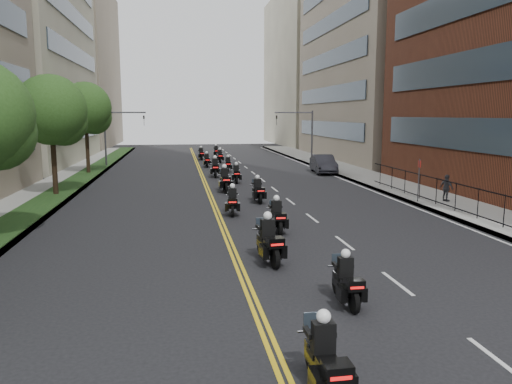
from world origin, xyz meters
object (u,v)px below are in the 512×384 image
(motorcycle_5, at_px, (258,191))
(pedestrian_c, at_px, (446,188))
(motorcycle_12, at_px, (201,154))
(motorcycle_13, at_px, (216,152))
(motorcycle_3, at_px, (277,218))
(motorcycle_8, at_px, (215,168))
(parked_sedan, at_px, (323,164))
(motorcycle_6, at_px, (225,181))
(motorcycle_9, at_px, (228,165))
(motorcycle_11, at_px, (220,157))
(motorcycle_1, at_px, (346,283))
(motorcycle_10, at_px, (207,161))
(motorcycle_2, at_px, (269,243))
(motorcycle_0, at_px, (325,362))
(motorcycle_7, at_px, (236,175))
(motorcycle_4, at_px, (233,202))

(motorcycle_5, height_order, pedestrian_c, pedestrian_c)
(motorcycle_12, bearing_deg, motorcycle_5, -90.15)
(motorcycle_12, relative_size, pedestrian_c, 1.38)
(motorcycle_12, distance_m, motorcycle_13, 4.48)
(motorcycle_3, xyz_separation_m, motorcycle_8, (-1.23, 20.35, 0.06))
(motorcycle_8, bearing_deg, motorcycle_13, 87.46)
(parked_sedan, bearing_deg, motorcycle_6, -130.03)
(motorcycle_13, bearing_deg, motorcycle_9, -91.20)
(motorcycle_11, bearing_deg, motorcycle_5, -89.47)
(motorcycle_1, xyz_separation_m, motorcycle_10, (-1.68, 37.14, 0.01))
(motorcycle_2, height_order, motorcycle_12, motorcycle_2)
(motorcycle_12, bearing_deg, pedestrian_c, -71.79)
(motorcycle_5, bearing_deg, motorcycle_3, -94.98)
(motorcycle_11, distance_m, motorcycle_12, 4.23)
(motorcycle_6, height_order, motorcycle_9, motorcycle_6)
(motorcycle_0, distance_m, motorcycle_13, 53.61)
(motorcycle_5, xyz_separation_m, motorcycle_11, (-0.16, 25.13, -0.01))
(motorcycle_0, height_order, motorcycle_3, motorcycle_3)
(motorcycle_6, relative_size, motorcycle_8, 1.04)
(motorcycle_7, relative_size, parked_sedan, 0.43)
(motorcycle_13, bearing_deg, motorcycle_12, -117.65)
(motorcycle_0, xyz_separation_m, motorcycle_6, (0.48, 25.03, 0.10))
(motorcycle_1, xyz_separation_m, motorcycle_8, (-1.45, 29.03, 0.11))
(motorcycle_7, relative_size, motorcycle_10, 1.01)
(motorcycle_4, bearing_deg, motorcycle_9, 90.93)
(motorcycle_13, bearing_deg, motorcycle_10, -99.32)
(motorcycle_13, bearing_deg, parked_sedan, -67.34)
(motorcycle_2, distance_m, motorcycle_7, 21.08)
(motorcycle_2, xyz_separation_m, motorcycle_13, (1.59, 45.13, -0.09))
(motorcycle_5, height_order, motorcycle_10, motorcycle_5)
(motorcycle_5, bearing_deg, motorcycle_9, 88.32)
(motorcycle_8, xyz_separation_m, parked_sedan, (9.79, 1.33, 0.10))
(motorcycle_5, bearing_deg, motorcycle_2, -99.50)
(motorcycle_3, distance_m, motorcycle_13, 40.63)
(motorcycle_9, height_order, motorcycle_13, motorcycle_13)
(motorcycle_12, height_order, motorcycle_13, motorcycle_12)
(motorcycle_8, height_order, motorcycle_10, motorcycle_8)
(motorcycle_0, xyz_separation_m, motorcycle_2, (0.48, 8.44, 0.08))
(motorcycle_10, bearing_deg, pedestrian_c, -62.58)
(motorcycle_12, distance_m, parked_sedan, 18.10)
(motorcycle_13, bearing_deg, motorcycle_8, -95.23)
(motorcycle_7, relative_size, motorcycle_12, 0.98)
(motorcycle_7, xyz_separation_m, parked_sedan, (8.45, 5.14, 0.19))
(motorcycle_5, bearing_deg, motorcycle_8, 95.08)
(motorcycle_2, distance_m, motorcycle_11, 37.37)
(motorcycle_6, relative_size, motorcycle_9, 1.21)
(motorcycle_6, xyz_separation_m, motorcycle_9, (1.43, 12.09, -0.13))
(motorcycle_10, distance_m, pedestrian_c, 26.27)
(motorcycle_10, distance_m, parked_sedan, 12.10)
(parked_sedan, bearing_deg, motorcycle_0, -101.01)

